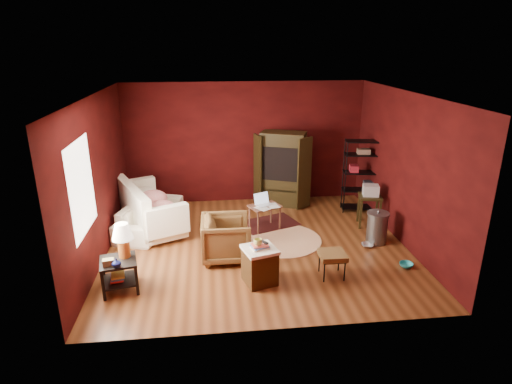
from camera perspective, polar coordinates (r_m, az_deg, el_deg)
room at (r=7.59m, az=-0.12°, el=2.32°), size 5.54×5.04×2.84m
sofa at (r=8.98m, az=-14.02°, el=-2.42°), size 1.10×2.03×0.76m
armchair at (r=7.51m, az=-3.99°, el=-5.92°), size 0.78×0.84×0.85m
pet_bowl_steel at (r=8.30m, az=14.65°, el=-6.37°), size 0.23×0.10×0.22m
pet_bowl_turquoise at (r=7.79m, az=19.46°, el=-8.66°), size 0.24×0.11×0.23m
vase at (r=6.67m, az=-18.12°, el=-8.97°), size 0.17×0.17×0.13m
mug at (r=6.60m, az=0.24°, el=-6.61°), size 0.15×0.12×0.13m
side_table at (r=6.87m, az=-17.60°, el=-7.48°), size 0.63×0.63×1.06m
sofa_cushions at (r=8.94m, az=-14.21°, el=-2.19°), size 1.62×2.26×0.88m
hamper at (r=6.83m, az=0.50°, el=-9.66°), size 0.61×0.61×0.69m
footstool at (r=7.08m, az=10.15°, el=-8.39°), size 0.42×0.42×0.42m
rug_round at (r=8.35m, az=3.40°, el=-6.36°), size 1.61×1.61×0.01m
rug_oriental at (r=9.04m, az=1.74°, el=-4.18°), size 1.34×1.12×0.01m
laptop_desk at (r=8.64m, az=1.15°, el=-2.15°), size 0.71×0.63×0.74m
tv_armoire at (r=9.87m, az=3.56°, el=3.26°), size 1.26×1.00×1.71m
wire_shelving at (r=9.74m, az=13.98°, el=2.49°), size 0.84×0.46×1.62m
small_stand at (r=9.04m, az=14.99°, el=-0.46°), size 0.53×0.53×0.89m
trash_can at (r=8.44m, az=15.83°, el=-4.56°), size 0.45×0.45×0.66m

